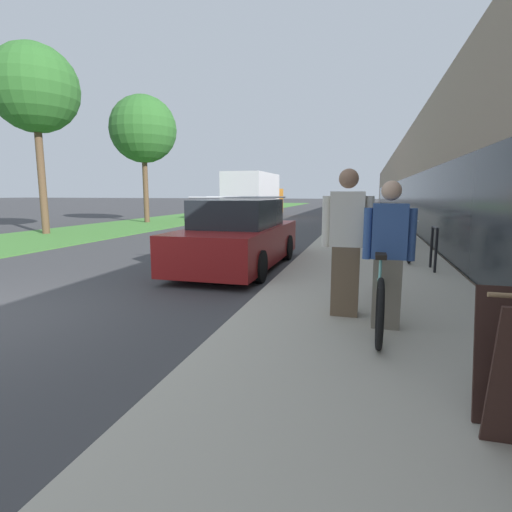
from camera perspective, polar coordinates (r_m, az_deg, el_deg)
sidewalk_slab at (r=24.62m, az=15.75°, el=5.06°), size 3.25×70.00×0.15m
storefront_facade at (r=33.27m, az=27.57°, el=9.19°), size 10.01×70.00×4.64m
lawn_strip at (r=30.77m, az=-6.17°, el=5.96°), size 5.08×70.00×0.03m
tandem_bicycle at (r=5.02m, az=16.93°, el=-4.12°), size 0.52×2.84×0.87m
person_rider at (r=4.58m, az=18.37°, el=0.10°), size 0.55×0.21×1.61m
person_bystander at (r=4.91m, az=12.81°, el=1.82°), size 0.60×0.23×1.76m
bike_rack_hoop at (r=8.41m, az=24.09°, el=1.62°), size 0.05×0.60×0.84m
cruiser_bike_nearest at (r=9.52m, az=20.79°, el=1.69°), size 0.52×1.71×0.86m
cruiser_bike_middle at (r=11.74m, az=20.18°, el=3.12°), size 0.52×1.75×0.92m
cruiser_bike_farthest at (r=13.76m, az=19.97°, el=3.99°), size 0.52×1.75×0.97m
parked_sedan_curbside at (r=8.73m, az=-2.50°, el=2.75°), size 1.87×4.44×1.55m
moving_truck at (r=25.46m, az=-0.18°, el=8.57°), size 2.36×7.09×2.82m
street_tree_near at (r=18.29m, az=-29.09°, el=20.10°), size 3.26×3.26×7.15m
street_tree_far at (r=23.12m, az=-15.82°, el=16.99°), size 3.53×3.53×6.75m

